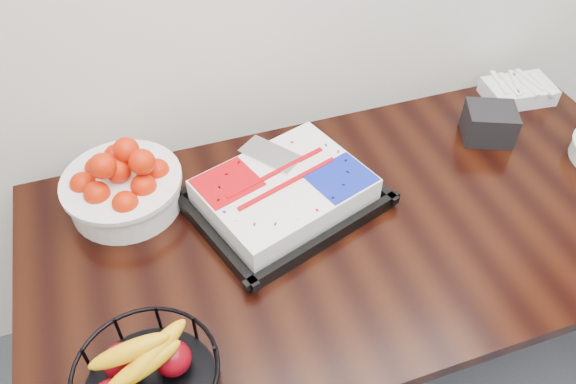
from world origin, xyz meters
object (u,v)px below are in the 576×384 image
object	(u,v)px
cake_tray	(284,193)
fruit_basket	(148,378)
tangerine_bowl	(121,181)
table	(361,241)
napkin_box	(489,124)

from	to	relation	value
cake_tray	fruit_basket	bearing A→B (deg)	-135.57
tangerine_bowl	fruit_basket	bearing A→B (deg)	-92.31
table	tangerine_bowl	bearing A→B (deg)	155.64
table	cake_tray	bearing A→B (deg)	145.87
table	fruit_basket	bearing A→B (deg)	-154.14
fruit_basket	tangerine_bowl	bearing A→B (deg)	87.69
cake_tray	fruit_basket	distance (m)	0.61
cake_tray	tangerine_bowl	bearing A→B (deg)	160.63
tangerine_bowl	fruit_basket	world-z (taller)	tangerine_bowl
table	napkin_box	world-z (taller)	napkin_box
napkin_box	fruit_basket	bearing A→B (deg)	-156.03
table	fruit_basket	distance (m)	0.70
tangerine_bowl	fruit_basket	size ratio (longest dim) A/B	1.09
cake_tray	tangerine_bowl	world-z (taller)	tangerine_bowl
tangerine_bowl	cake_tray	bearing A→B (deg)	-19.37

